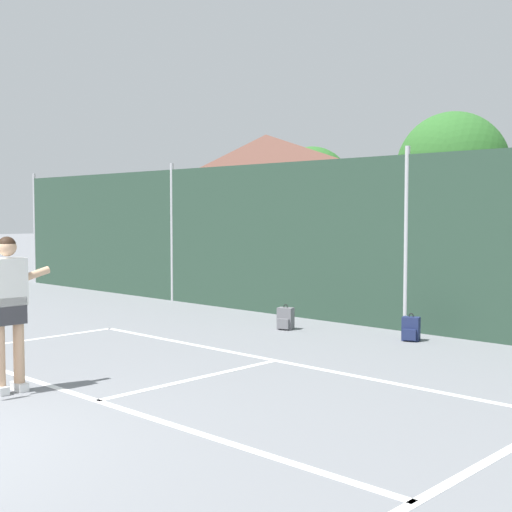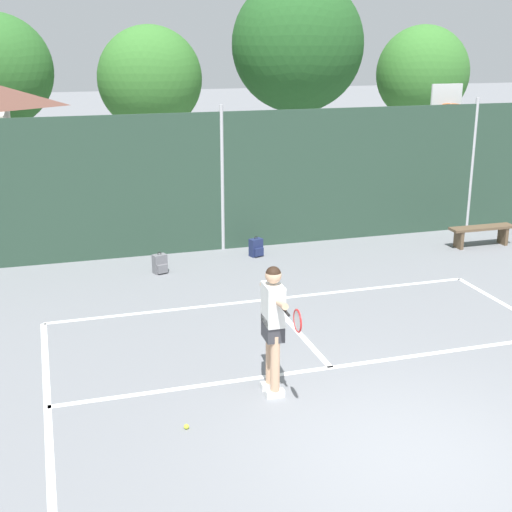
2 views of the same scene
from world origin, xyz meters
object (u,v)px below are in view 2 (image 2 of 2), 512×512
(basketball_hoop, at_px, (443,131))
(tennis_ball, at_px, (186,427))
(backpack_grey, at_px, (160,264))
(courtside_bench, at_px, (482,231))
(tennis_player, at_px, (273,319))
(backpack_navy, at_px, (256,248))

(basketball_hoop, relative_size, tennis_ball, 53.79)
(backpack_grey, relative_size, courtside_bench, 0.29)
(tennis_player, height_order, backpack_navy, tennis_player)
(tennis_ball, height_order, courtside_bench, courtside_bench)
(basketball_hoop, xyz_separation_m, backpack_navy, (-6.01, -2.37, -2.12))
(courtside_bench, bearing_deg, basketball_hoop, 77.61)
(backpack_navy, xyz_separation_m, courtside_bench, (5.32, -0.78, 0.17))
(backpack_navy, relative_size, courtside_bench, 0.29)
(tennis_player, height_order, backpack_grey, tennis_player)
(backpack_grey, height_order, backpack_navy, same)
(backpack_navy, bearing_deg, tennis_player, -104.81)
(basketball_hoop, bearing_deg, backpack_grey, -160.47)
(tennis_player, relative_size, courtside_bench, 1.16)
(basketball_hoop, distance_m, tennis_ball, 13.09)
(tennis_player, distance_m, courtside_bench, 8.90)
(courtside_bench, bearing_deg, tennis_ball, -143.90)
(tennis_player, xyz_separation_m, courtside_bench, (6.97, 5.48, -0.75))
(backpack_grey, bearing_deg, backpack_navy, 14.01)
(backpack_grey, distance_m, backpack_navy, 2.35)
(basketball_hoop, bearing_deg, tennis_ball, -134.36)
(tennis_player, bearing_deg, backpack_grey, 96.23)
(tennis_ball, xyz_separation_m, courtside_bench, (8.32, 6.07, 0.33))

